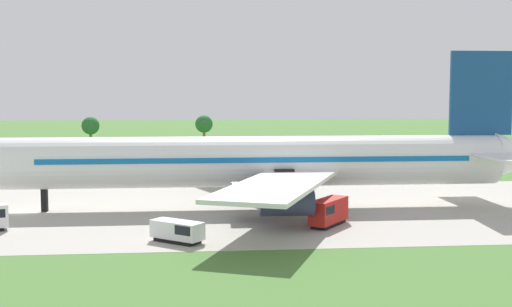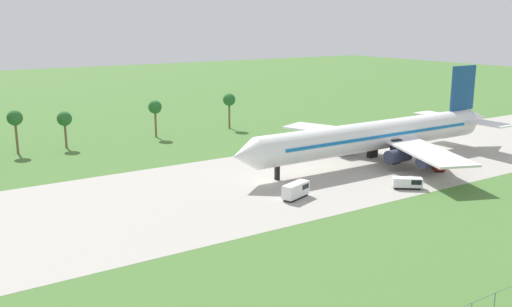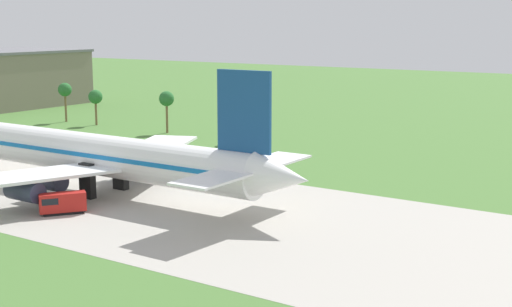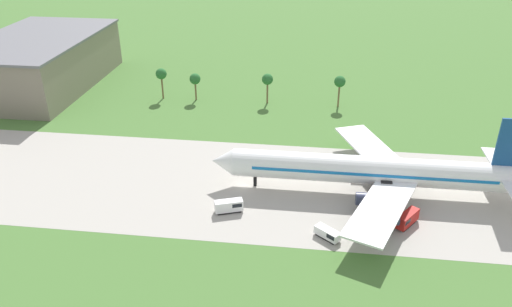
% 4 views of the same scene
% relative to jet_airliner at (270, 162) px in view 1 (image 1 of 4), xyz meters
% --- Properties ---
extents(ground_plane, '(600.00, 600.00, 0.00)m').
position_rel_jet_airliner_xyz_m(ground_plane, '(-30.51, -0.22, -5.94)').
color(ground_plane, '#477233').
extents(taxiway_strip, '(320.00, 44.00, 0.02)m').
position_rel_jet_airliner_xyz_m(taxiway_strip, '(-30.51, -0.22, -5.93)').
color(taxiway_strip, '#A8A399').
rests_on(taxiway_strip, ground_plane).
extents(jet_airliner, '(75.44, 54.05, 20.01)m').
position_rel_jet_airliner_xyz_m(jet_airliner, '(0.00, 0.00, 0.00)').
color(jet_airliner, white).
rests_on(jet_airliner, ground_plane).
extents(baggage_tug, '(5.34, 6.24, 2.98)m').
position_rel_jet_airliner_xyz_m(baggage_tug, '(5.08, -11.88, -4.35)').
color(baggage_tug, black).
rests_on(baggage_tug, ground_plane).
extents(fuel_truck, '(5.48, 4.93, 2.11)m').
position_rel_jet_airliner_xyz_m(fuel_truck, '(-10.99, -18.37, -4.79)').
color(fuel_truck, black).
rests_on(fuel_truck, ground_plane).
extents(palm_tree_row, '(61.67, 3.60, 10.35)m').
position_rel_jet_airliner_xyz_m(palm_tree_row, '(-39.62, 52.23, 1.99)').
color(palm_tree_row, brown).
rests_on(palm_tree_row, ground_plane).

